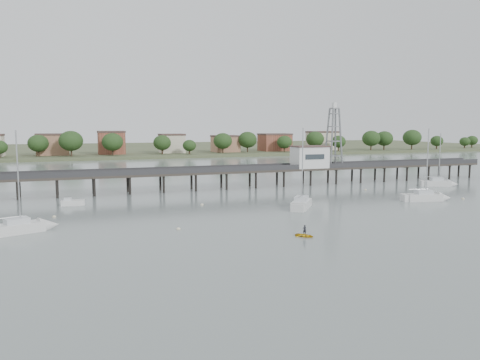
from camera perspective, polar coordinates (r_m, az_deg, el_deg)
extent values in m
plane|color=slate|center=(50.21, 16.37, -9.76)|extent=(500.00, 500.00, 0.00)
cube|color=#2D2823|center=(103.19, -3.81, 0.92)|extent=(150.00, 5.00, 0.50)
cube|color=#333335|center=(100.83, -3.43, 1.25)|extent=(150.00, 0.12, 1.10)
cube|color=#333335|center=(105.41, -4.19, 1.47)|extent=(150.00, 0.12, 1.10)
cylinder|color=black|center=(101.60, -3.50, -0.27)|extent=(0.50, 0.50, 4.40)
cylinder|color=black|center=(105.21, -4.10, -0.04)|extent=(0.50, 0.50, 4.40)
cylinder|color=black|center=(141.06, 26.20, 0.98)|extent=(0.50, 0.50, 4.40)
cylinder|color=black|center=(143.69, 25.10, 1.12)|extent=(0.50, 0.50, 4.40)
cube|color=silver|center=(112.61, 8.48, 2.74)|extent=(8.00, 5.00, 5.00)
cube|color=#4C3833|center=(112.47, 8.50, 4.09)|extent=(8.40, 5.40, 0.30)
cube|color=slate|center=(115.72, 11.43, 8.55)|extent=(1.80, 1.80, 0.30)
cube|color=silver|center=(115.75, 11.44, 8.93)|extent=(0.90, 0.90, 1.20)
cube|color=silver|center=(80.47, 7.49, -3.08)|extent=(6.03, 6.75, 1.65)
cone|color=silver|center=(84.46, 7.97, -2.63)|extent=(3.69, 3.73, 2.55)
cube|color=silver|center=(80.28, 7.50, -2.25)|extent=(3.40, 3.56, 0.75)
cylinder|color=#A5A8AA|center=(80.05, 7.62, 1.91)|extent=(0.18, 0.18, 12.31)
cylinder|color=#A5A8AA|center=(79.13, 7.37, -1.97)|extent=(2.44, 3.10, 0.12)
cube|color=silver|center=(67.79, -25.51, -5.49)|extent=(6.93, 4.65, 1.65)
cone|color=silver|center=(68.94, -22.27, -5.14)|extent=(3.41, 3.31, 2.51)
cube|color=silver|center=(67.57, -25.56, -4.51)|extent=(3.40, 2.90, 0.75)
cylinder|color=#A5A8AA|center=(66.89, -25.43, 0.33)|extent=(0.18, 0.18, 12.12)
cylinder|color=#A5A8AA|center=(67.20, -26.46, -4.14)|extent=(3.56, 1.46, 0.12)
cube|color=silver|center=(118.23, 22.84, -0.46)|extent=(6.32, 4.45, 1.65)
cone|color=silver|center=(119.51, 24.51, -0.47)|extent=(3.16, 3.08, 2.29)
cube|color=silver|center=(118.10, 22.87, 0.11)|extent=(3.13, 2.73, 0.75)
cylinder|color=#A5A8AA|center=(117.81, 23.17, 2.60)|extent=(0.18, 0.18, 11.04)
cylinder|color=#A5A8AA|center=(117.72, 22.43, 0.38)|extent=(3.20, 1.48, 0.12)
cube|color=silver|center=(94.10, 21.46, -2.08)|extent=(6.93, 4.06, 1.65)
cone|color=silver|center=(96.03, 23.62, -2.01)|extent=(3.25, 3.12, 2.53)
cube|color=silver|center=(93.94, 21.49, -1.37)|extent=(3.30, 2.68, 0.75)
cylinder|color=#A5A8AA|center=(93.57, 21.88, 2.12)|extent=(0.18, 0.18, 12.20)
cylinder|color=#A5A8AA|center=(93.37, 20.91, -1.05)|extent=(3.71, 1.06, 0.12)
cube|color=silver|center=(87.61, -19.68, -2.68)|extent=(4.03, 1.89, 1.09)
cube|color=silver|center=(87.57, -20.27, -2.28)|extent=(1.39, 1.39, 0.65)
imported|color=yellow|center=(60.12, 7.86, -6.84)|extent=(1.71, 1.46, 2.46)
imported|color=black|center=(60.12, 7.86, -6.84)|extent=(0.73, 1.31, 0.30)
ellipsoid|color=beige|center=(99.25, 25.54, -2.07)|extent=(0.56, 0.56, 0.39)
ellipsoid|color=beige|center=(83.03, -4.66, -3.02)|extent=(0.56, 0.56, 0.39)
ellipsoid|color=beige|center=(77.34, -21.71, -4.18)|extent=(0.56, 0.56, 0.39)
ellipsoid|color=beige|center=(64.04, -7.52, -5.93)|extent=(0.56, 0.56, 0.39)
ellipsoid|color=beige|center=(105.79, 15.04, -1.15)|extent=(0.56, 0.56, 0.39)
cube|color=#475133|center=(285.29, -14.45, 3.67)|extent=(500.00, 170.00, 1.40)
cube|color=brown|center=(221.72, -21.86, 3.98)|extent=(13.00, 10.50, 9.00)
cube|color=brown|center=(222.46, -15.40, 4.23)|extent=(13.00, 10.50, 9.00)
cube|color=brown|center=(226.59, -8.31, 4.43)|extent=(13.00, 10.50, 9.00)
cube|color=brown|center=(233.70, -1.80, 4.56)|extent=(13.00, 10.50, 9.00)
cube|color=brown|center=(243.61, 4.25, 4.63)|extent=(13.00, 10.50, 9.00)
cube|color=brown|center=(256.49, 9.97, 4.64)|extent=(13.00, 10.50, 9.00)
ellipsoid|color=#213B18|center=(211.64, -12.41, 4.28)|extent=(8.00, 8.00, 6.80)
ellipsoid|color=#213B18|center=(257.25, 15.19, 4.59)|extent=(8.00, 8.00, 6.80)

